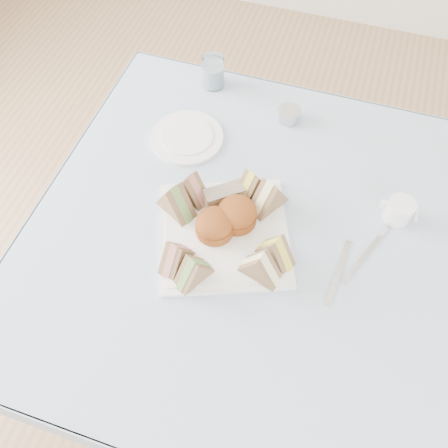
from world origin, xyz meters
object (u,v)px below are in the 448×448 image
(table, at_px, (246,299))
(water_glass, at_px, (213,72))
(serving_plate, at_px, (224,234))
(creamer_jug, at_px, (399,211))

(table, height_order, water_glass, water_glass)
(serving_plate, relative_size, water_glass, 3.25)
(table, xyz_separation_m, creamer_jug, (0.31, 0.14, 0.40))
(serving_plate, bearing_deg, water_glass, 89.89)
(serving_plate, height_order, water_glass, water_glass)
(creamer_jug, bearing_deg, table, -156.70)
(table, relative_size, serving_plate, 3.09)
(serving_plate, xyz_separation_m, creamer_jug, (0.37, 0.17, 0.02))
(serving_plate, xyz_separation_m, water_glass, (-0.18, 0.47, 0.04))
(serving_plate, bearing_deg, table, 3.77)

